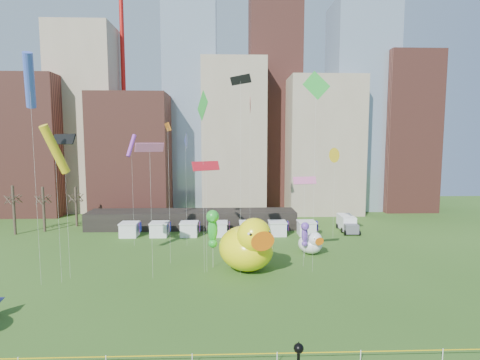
{
  "coord_description": "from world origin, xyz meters",
  "views": [
    {
      "loc": [
        2.53,
        -24.04,
        15.6
      ],
      "look_at": [
        3.76,
        11.41,
        12.0
      ],
      "focal_mm": 27.0,
      "sensor_mm": 36.0,
      "label": 1
    }
  ],
  "objects_px": {
    "small_duck": "(311,243)",
    "seahorse_purple": "(305,232)",
    "seahorse_green": "(213,226)",
    "box_truck": "(347,223)",
    "big_duck": "(248,245)"
  },
  "relations": [
    {
      "from": "small_duck",
      "to": "seahorse_purple",
      "type": "height_order",
      "value": "seahorse_purple"
    },
    {
      "from": "big_duck",
      "to": "seahorse_green",
      "type": "bearing_deg",
      "value": 144.29
    },
    {
      "from": "seahorse_green",
      "to": "seahorse_purple",
      "type": "height_order",
      "value": "seahorse_green"
    },
    {
      "from": "small_duck",
      "to": "seahorse_purple",
      "type": "distance_m",
      "value": 2.83
    },
    {
      "from": "small_duck",
      "to": "seahorse_purple",
      "type": "relative_size",
      "value": 0.97
    },
    {
      "from": "big_duck",
      "to": "seahorse_purple",
      "type": "relative_size",
      "value": 2.0
    },
    {
      "from": "seahorse_green",
      "to": "seahorse_purple",
      "type": "xyz_separation_m",
      "value": [
        12.41,
        3.8,
        -1.89
      ]
    },
    {
      "from": "big_duck",
      "to": "box_truck",
      "type": "bearing_deg",
      "value": 24.91
    },
    {
      "from": "small_duck",
      "to": "seahorse_green",
      "type": "relative_size",
      "value": 0.65
    },
    {
      "from": "big_duck",
      "to": "box_truck",
      "type": "distance_m",
      "value": 27.2
    },
    {
      "from": "small_duck",
      "to": "seahorse_purple",
      "type": "bearing_deg",
      "value": -149.66
    },
    {
      "from": "small_duck",
      "to": "seahorse_green",
      "type": "bearing_deg",
      "value": -179.61
    },
    {
      "from": "seahorse_green",
      "to": "box_truck",
      "type": "distance_m",
      "value": 29.85
    },
    {
      "from": "seahorse_green",
      "to": "box_truck",
      "type": "relative_size",
      "value": 1.13
    },
    {
      "from": "big_duck",
      "to": "seahorse_green",
      "type": "height_order",
      "value": "seahorse_green"
    }
  ]
}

